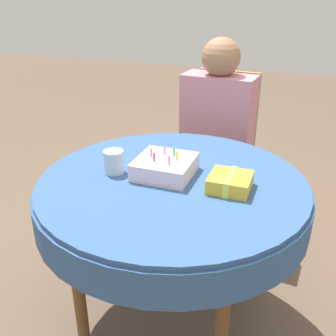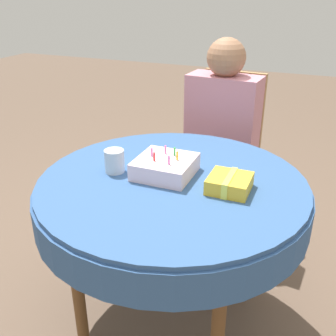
{
  "view_description": "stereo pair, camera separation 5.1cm",
  "coord_description": "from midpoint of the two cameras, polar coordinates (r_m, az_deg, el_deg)",
  "views": [
    {
      "loc": [
        0.46,
        -1.3,
        1.45
      ],
      "look_at": [
        -0.02,
        0.01,
        0.79
      ],
      "focal_mm": 42.0,
      "sensor_mm": 36.0,
      "label": 1
    },
    {
      "loc": [
        0.51,
        -1.29,
        1.45
      ],
      "look_at": [
        -0.02,
        0.01,
        0.79
      ],
      "focal_mm": 42.0,
      "sensor_mm": 36.0,
      "label": 2
    }
  ],
  "objects": [
    {
      "name": "ground_plane",
      "position": [
        2.0,
        1.27,
        -21.03
      ],
      "size": [
        12.0,
        12.0,
        0.0
      ],
      "primitive_type": "plane",
      "color": "brown"
    },
    {
      "name": "dining_table",
      "position": [
        1.59,
        1.49,
        -4.53
      ],
      "size": [
        1.08,
        1.08,
        0.74
      ],
      "color": "#335689",
      "rests_on": "ground_plane"
    },
    {
      "name": "chair",
      "position": [
        2.43,
        8.85,
        2.38
      ],
      "size": [
        0.45,
        0.45,
        0.98
      ],
      "rotation": [
        0.0,
        0.0,
        -0.09
      ],
      "color": "#A37A4C",
      "rests_on": "ground_plane"
    },
    {
      "name": "person",
      "position": [
        2.27,
        8.35,
        6.21
      ],
      "size": [
        0.42,
        0.31,
        1.19
      ],
      "rotation": [
        0.0,
        0.0,
        -0.09
      ],
      "color": "#9E7051",
      "rests_on": "ground_plane"
    },
    {
      "name": "birthday_cake",
      "position": [
        1.58,
        0.5,
        0.2
      ],
      "size": [
        0.22,
        0.22,
        0.11
      ],
      "color": "silver",
      "rests_on": "dining_table"
    },
    {
      "name": "drinking_glass",
      "position": [
        1.61,
        -6.88,
        1.02
      ],
      "size": [
        0.08,
        0.08,
        0.09
      ],
      "color": "silver",
      "rests_on": "dining_table"
    },
    {
      "name": "gift_box",
      "position": [
        1.48,
        9.84,
        -2.28
      ],
      "size": [
        0.15,
        0.16,
        0.06
      ],
      "color": "gold",
      "rests_on": "dining_table"
    }
  ]
}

